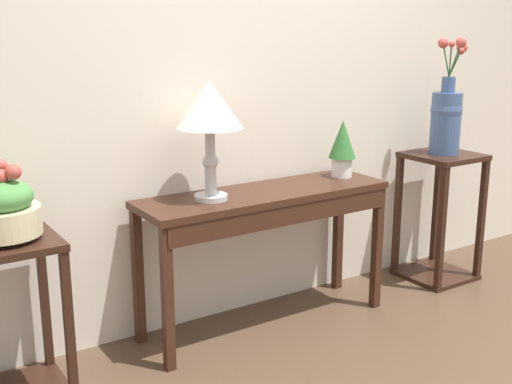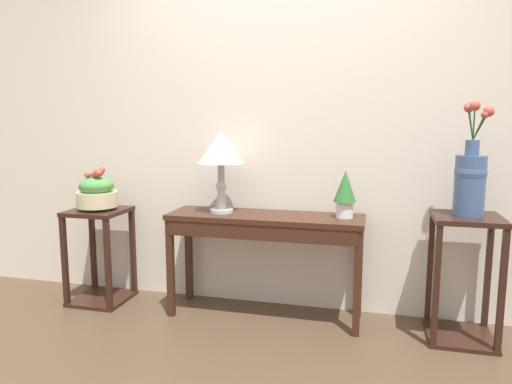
{
  "view_description": "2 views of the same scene",
  "coord_description": "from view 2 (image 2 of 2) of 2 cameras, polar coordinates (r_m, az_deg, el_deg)",
  "views": [
    {
      "loc": [
        -1.85,
        -1.47,
        1.53
      ],
      "look_at": [
        -0.12,
        1.18,
        0.72
      ],
      "focal_mm": 45.69,
      "sensor_mm": 36.0,
      "label": 1
    },
    {
      "loc": [
        0.64,
        -1.88,
        1.35
      ],
      "look_at": [
        -0.16,
        1.26,
        0.86
      ],
      "focal_mm": 32.85,
      "sensor_mm": 36.0,
      "label": 2
    }
  ],
  "objects": [
    {
      "name": "back_wall_with_art",
      "position": [
        3.39,
        3.49,
        9.38
      ],
      "size": [
        9.0,
        0.1,
        2.8
      ],
      "color": "beige",
      "rests_on": "ground"
    },
    {
      "name": "table_lamp",
      "position": [
        3.21,
        -4.29,
        4.96
      ],
      "size": [
        0.31,
        0.31,
        0.56
      ],
      "color": "#B7B7BC",
      "rests_on": "console_table"
    },
    {
      "name": "pedestal_stand_right",
      "position": [
        3.2,
        23.92,
        -9.6
      ],
      "size": [
        0.4,
        0.4,
        0.79
      ],
      "color": "black",
      "rests_on": "ground"
    },
    {
      "name": "flower_vase_tall_right",
      "position": [
        3.07,
        24.65,
        1.66
      ],
      "size": [
        0.2,
        0.21,
        0.68
      ],
      "color": "#3D5684",
      "rests_on": "pedestal_stand_right"
    },
    {
      "name": "pedestal_stand_left",
      "position": [
        3.74,
        -18.46,
        -7.36
      ],
      "size": [
        0.4,
        0.4,
        0.71
      ],
      "color": "black",
      "rests_on": "ground"
    },
    {
      "name": "planter_bowl_wide_left",
      "position": [
        3.64,
        -18.81,
        -0.06
      ],
      "size": [
        0.3,
        0.3,
        0.31
      ],
      "color": "beige",
      "rests_on": "pedestal_stand_left"
    },
    {
      "name": "potted_plant_on_console",
      "position": [
        3.11,
        10.79,
        0.06
      ],
      "size": [
        0.15,
        0.15,
        0.31
      ],
      "color": "silver",
      "rests_on": "console_table"
    },
    {
      "name": "console_table",
      "position": [
        3.18,
        1.0,
        -4.61
      ],
      "size": [
        1.33,
        0.39,
        0.73
      ],
      "color": "#381E14",
      "rests_on": "ground"
    }
  ]
}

